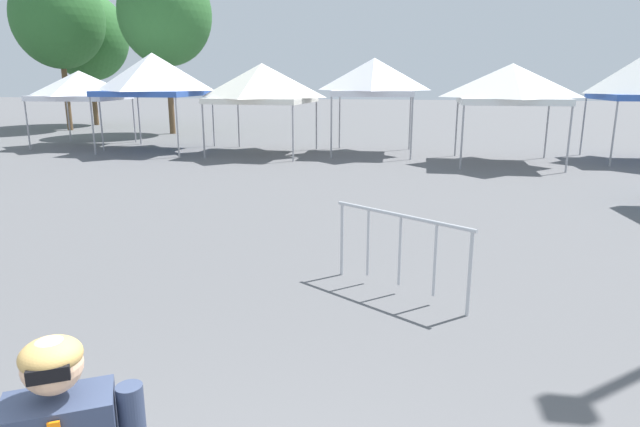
{
  "coord_description": "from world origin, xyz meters",
  "views": [
    {
      "loc": [
        0.56,
        -1.5,
        2.75
      ],
      "look_at": [
        -0.39,
        4.21,
        1.3
      ],
      "focal_mm": 30.57,
      "sensor_mm": 36.0,
      "label": 1
    }
  ],
  "objects_px": {
    "canopy_tent_center": "(262,83)",
    "tree_behind_tents_left": "(58,18)",
    "canopy_tent_left_of_center": "(374,77)",
    "tree_behind_tents_right": "(88,37)",
    "canopy_tent_behind_left": "(153,74)",
    "tree_behind_tents_center": "(165,14)",
    "canopy_tent_behind_right": "(80,85)",
    "crowd_barrier_near_person": "(400,238)",
    "canopy_tent_right_of_center": "(511,84)"
  },
  "relations": [
    {
      "from": "tree_behind_tents_center",
      "to": "crowd_barrier_near_person",
      "type": "distance_m",
      "value": 23.1
    },
    {
      "from": "canopy_tent_left_of_center",
      "to": "canopy_tent_right_of_center",
      "type": "bearing_deg",
      "value": -20.75
    },
    {
      "from": "canopy_tent_behind_right",
      "to": "tree_behind_tents_center",
      "type": "xyz_separation_m",
      "value": [
        1.39,
        5.37,
        3.25
      ]
    },
    {
      "from": "canopy_tent_center",
      "to": "crowd_barrier_near_person",
      "type": "xyz_separation_m",
      "value": [
        5.3,
        -12.83,
        -1.8
      ]
    },
    {
      "from": "canopy_tent_behind_right",
      "to": "canopy_tent_center",
      "type": "bearing_deg",
      "value": -7.61
    },
    {
      "from": "canopy_tent_left_of_center",
      "to": "crowd_barrier_near_person",
      "type": "relative_size",
      "value": 1.95
    },
    {
      "from": "tree_behind_tents_right",
      "to": "canopy_tent_behind_left",
      "type": "bearing_deg",
      "value": -49.38
    },
    {
      "from": "canopy_tent_center",
      "to": "tree_behind_tents_right",
      "type": "distance_m",
      "value": 17.04
    },
    {
      "from": "canopy_tent_center",
      "to": "canopy_tent_behind_right",
      "type": "bearing_deg",
      "value": 172.39
    },
    {
      "from": "canopy_tent_left_of_center",
      "to": "tree_behind_tents_right",
      "type": "relative_size",
      "value": 0.46
    },
    {
      "from": "canopy_tent_left_of_center",
      "to": "canopy_tent_behind_left",
      "type": "bearing_deg",
      "value": -177.13
    },
    {
      "from": "canopy_tent_behind_right",
      "to": "canopy_tent_left_of_center",
      "type": "relative_size",
      "value": 0.98
    },
    {
      "from": "crowd_barrier_near_person",
      "to": "tree_behind_tents_right",
      "type": "bearing_deg",
      "value": 128.25
    },
    {
      "from": "tree_behind_tents_right",
      "to": "crowd_barrier_near_person",
      "type": "height_order",
      "value": "tree_behind_tents_right"
    },
    {
      "from": "canopy_tent_behind_left",
      "to": "canopy_tent_right_of_center",
      "type": "bearing_deg",
      "value": -5.74
    },
    {
      "from": "canopy_tent_behind_right",
      "to": "canopy_tent_right_of_center",
      "type": "relative_size",
      "value": 1.03
    },
    {
      "from": "canopy_tent_behind_left",
      "to": "tree_behind_tents_left",
      "type": "relative_size",
      "value": 0.44
    },
    {
      "from": "canopy_tent_left_of_center",
      "to": "crowd_barrier_near_person",
      "type": "height_order",
      "value": "canopy_tent_left_of_center"
    },
    {
      "from": "tree_behind_tents_left",
      "to": "tree_behind_tents_center",
      "type": "relative_size",
      "value": 1.01
    },
    {
      "from": "tree_behind_tents_center",
      "to": "canopy_tent_right_of_center",
      "type": "bearing_deg",
      "value": -26.53
    },
    {
      "from": "canopy_tent_behind_left",
      "to": "crowd_barrier_near_person",
      "type": "relative_size",
      "value": 2.07
    },
    {
      "from": "canopy_tent_center",
      "to": "tree_behind_tents_left",
      "type": "height_order",
      "value": "tree_behind_tents_left"
    },
    {
      "from": "canopy_tent_left_of_center",
      "to": "canopy_tent_center",
      "type": "bearing_deg",
      "value": -170.57
    },
    {
      "from": "canopy_tent_behind_left",
      "to": "tree_behind_tents_right",
      "type": "xyz_separation_m",
      "value": [
        -8.85,
        10.32,
        2.14
      ]
    },
    {
      "from": "canopy_tent_center",
      "to": "canopy_tent_left_of_center",
      "type": "distance_m",
      "value": 4.05
    },
    {
      "from": "canopy_tent_behind_left",
      "to": "tree_behind_tents_left",
      "type": "bearing_deg",
      "value": 140.03
    },
    {
      "from": "canopy_tent_right_of_center",
      "to": "tree_behind_tents_right",
      "type": "height_order",
      "value": "tree_behind_tents_right"
    },
    {
      "from": "canopy_tent_left_of_center",
      "to": "tree_behind_tents_right",
      "type": "height_order",
      "value": "tree_behind_tents_right"
    },
    {
      "from": "canopy_tent_behind_left",
      "to": "tree_behind_tents_center",
      "type": "bearing_deg",
      "value": 109.41
    },
    {
      "from": "canopy_tent_behind_left",
      "to": "canopy_tent_left_of_center",
      "type": "xyz_separation_m",
      "value": [
        8.28,
        0.42,
        -0.09
      ]
    },
    {
      "from": "canopy_tent_left_of_center",
      "to": "tree_behind_tents_center",
      "type": "xyz_separation_m",
      "value": [
        -10.46,
        5.76,
        2.92
      ]
    },
    {
      "from": "canopy_tent_left_of_center",
      "to": "canopy_tent_behind_right",
      "type": "bearing_deg",
      "value": 178.12
    },
    {
      "from": "tree_behind_tents_right",
      "to": "tree_behind_tents_left",
      "type": "relative_size",
      "value": 0.91
    },
    {
      "from": "canopy_tent_behind_right",
      "to": "crowd_barrier_near_person",
      "type": "xyz_separation_m",
      "value": [
        13.16,
        -13.88,
        -1.69
      ]
    },
    {
      "from": "canopy_tent_behind_right",
      "to": "canopy_tent_center",
      "type": "relative_size",
      "value": 0.92
    },
    {
      "from": "canopy_tent_behind_right",
      "to": "tree_behind_tents_right",
      "type": "distance_m",
      "value": 11.18
    },
    {
      "from": "tree_behind_tents_right",
      "to": "tree_behind_tents_left",
      "type": "bearing_deg",
      "value": -82.39
    },
    {
      "from": "canopy_tent_left_of_center",
      "to": "tree_behind_tents_center",
      "type": "height_order",
      "value": "tree_behind_tents_center"
    },
    {
      "from": "tree_behind_tents_left",
      "to": "crowd_barrier_near_person",
      "type": "distance_m",
      "value": 27.46
    },
    {
      "from": "canopy_tent_center",
      "to": "tree_behind_tents_left",
      "type": "bearing_deg",
      "value": 150.13
    },
    {
      "from": "canopy_tent_center",
      "to": "canopy_tent_right_of_center",
      "type": "bearing_deg",
      "value": -6.97
    },
    {
      "from": "canopy_tent_behind_left",
      "to": "tree_behind_tents_right",
      "type": "bearing_deg",
      "value": 130.62
    },
    {
      "from": "tree_behind_tents_left",
      "to": "canopy_tent_behind_left",
      "type": "bearing_deg",
      "value": -39.97
    },
    {
      "from": "canopy_tent_behind_right",
      "to": "tree_behind_tents_left",
      "type": "bearing_deg",
      "value": 127.78
    },
    {
      "from": "canopy_tent_center",
      "to": "tree_behind_tents_right",
      "type": "relative_size",
      "value": 0.49
    },
    {
      "from": "canopy_tent_behind_left",
      "to": "canopy_tent_left_of_center",
      "type": "bearing_deg",
      "value": 2.87
    },
    {
      "from": "canopy_tent_left_of_center",
      "to": "tree_behind_tents_right",
      "type": "xyz_separation_m",
      "value": [
        -17.13,
        9.9,
        2.24
      ]
    },
    {
      "from": "canopy_tent_center",
      "to": "tree_behind_tents_center",
      "type": "relative_size",
      "value": 0.45
    },
    {
      "from": "tree_behind_tents_right",
      "to": "tree_behind_tents_left",
      "type": "height_order",
      "value": "tree_behind_tents_left"
    },
    {
      "from": "canopy_tent_left_of_center",
      "to": "canopy_tent_right_of_center",
      "type": "xyz_separation_m",
      "value": [
        4.48,
        -1.7,
        -0.21
      ]
    }
  ]
}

